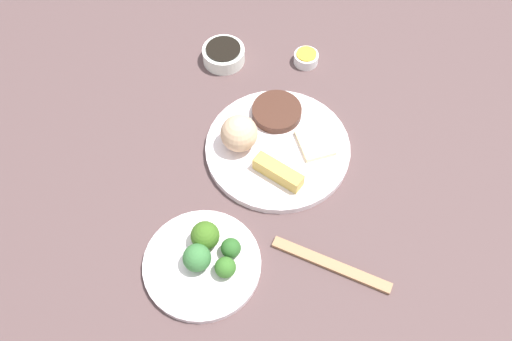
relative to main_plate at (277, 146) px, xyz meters
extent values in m
cube|color=#523D3D|center=(0.00, 0.01, -0.02)|extent=(2.20, 2.20, 0.02)
cylinder|color=white|center=(0.00, 0.00, 0.00)|extent=(0.29, 0.29, 0.02)
sphere|color=tan|center=(0.02, 0.07, 0.04)|extent=(0.07, 0.07, 0.07)
cube|color=gold|center=(-0.07, 0.02, 0.02)|extent=(0.09, 0.09, 0.03)
cube|color=beige|center=(-0.02, -0.07, 0.01)|extent=(0.08, 0.07, 0.01)
cylinder|color=#43251A|center=(0.07, -0.02, 0.02)|extent=(0.10, 0.10, 0.02)
cylinder|color=white|center=(-0.22, 0.19, 0.00)|extent=(0.21, 0.21, 0.01)
sphere|color=#377138|center=(-0.22, 0.20, 0.03)|extent=(0.05, 0.05, 0.05)
sphere|color=#2A5D24|center=(-0.21, 0.14, 0.02)|extent=(0.04, 0.04, 0.04)
sphere|color=#3B671D|center=(-0.18, 0.18, 0.03)|extent=(0.05, 0.05, 0.05)
sphere|color=#356A24|center=(-0.24, 0.15, 0.02)|extent=(0.04, 0.04, 0.04)
cylinder|color=white|center=(0.26, 0.06, 0.01)|extent=(0.09, 0.09, 0.03)
cylinder|color=black|center=(0.26, 0.06, 0.03)|extent=(0.08, 0.08, 0.00)
cylinder|color=white|center=(0.22, -0.12, 0.00)|extent=(0.05, 0.05, 0.02)
cylinder|color=yellow|center=(0.22, -0.12, 0.02)|extent=(0.04, 0.04, 0.00)
cube|color=#A0724C|center=(-0.27, -0.03, 0.00)|extent=(0.15, 0.19, 0.01)
camera|label=1|loc=(-0.61, 0.18, 0.92)|focal=39.01mm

